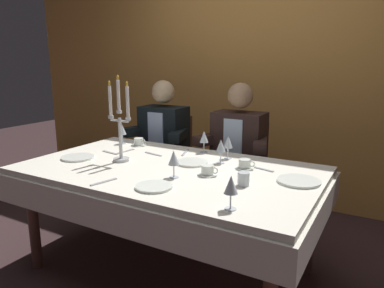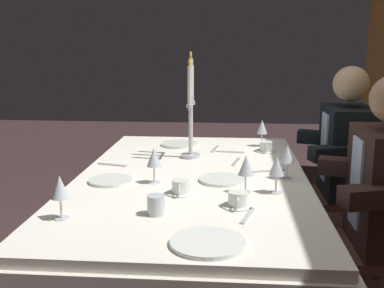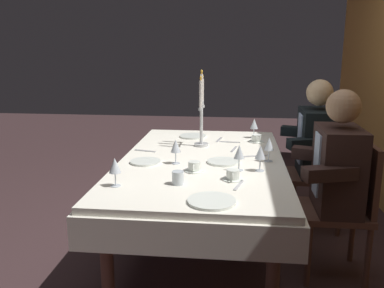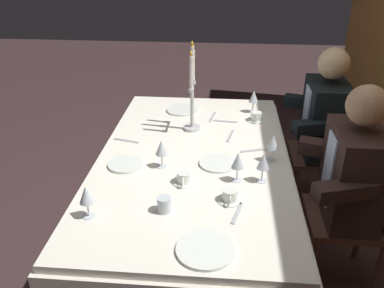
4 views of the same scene
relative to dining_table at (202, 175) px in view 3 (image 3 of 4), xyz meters
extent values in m
plane|color=#382627|center=(0.00, 0.00, -0.62)|extent=(12.00, 12.00, 0.00)
cube|color=white|center=(0.00, 0.00, 0.10)|extent=(1.90, 1.10, 0.04)
cube|color=white|center=(0.00, 0.00, -0.01)|extent=(1.94, 1.14, 0.18)
cylinder|color=brown|center=(-0.83, -0.43, -0.27)|extent=(0.07, 0.07, 0.70)
cylinder|color=brown|center=(0.83, -0.43, -0.27)|extent=(0.07, 0.07, 0.70)
cylinder|color=brown|center=(-0.83, 0.43, -0.27)|extent=(0.07, 0.07, 0.70)
cylinder|color=brown|center=(0.83, 0.43, -0.27)|extent=(0.07, 0.07, 0.70)
cylinder|color=silver|center=(-0.36, -0.04, 0.13)|extent=(0.11, 0.11, 0.02)
cylinder|color=silver|center=(-0.36, -0.04, 0.28)|extent=(0.02, 0.02, 0.28)
cylinder|color=silver|center=(-0.36, -0.04, 0.46)|extent=(0.04, 0.04, 0.02)
cylinder|color=white|center=(-0.36, -0.04, 0.57)|extent=(0.02, 0.02, 0.20)
ellipsoid|color=yellow|center=(-0.36, -0.04, 0.69)|extent=(0.02, 0.02, 0.03)
cylinder|color=silver|center=(-0.33, -0.04, 0.40)|extent=(0.07, 0.01, 0.01)
cylinder|color=silver|center=(-0.29, -0.04, 0.42)|extent=(0.04, 0.04, 0.02)
cylinder|color=white|center=(-0.29, -0.04, 0.53)|extent=(0.02, 0.02, 0.20)
ellipsoid|color=yellow|center=(-0.29, -0.04, 0.65)|extent=(0.02, 0.02, 0.03)
cylinder|color=silver|center=(-0.40, -0.04, 0.40)|extent=(0.07, 0.01, 0.01)
cylinder|color=silver|center=(-0.44, -0.04, 0.42)|extent=(0.04, 0.04, 0.02)
cylinder|color=white|center=(-0.44, -0.04, 0.53)|extent=(0.02, 0.02, 0.20)
ellipsoid|color=yellow|center=(-0.44, -0.04, 0.65)|extent=(0.02, 0.02, 0.03)
cylinder|color=white|center=(0.09, 0.15, 0.13)|extent=(0.22, 0.22, 0.01)
cylinder|color=white|center=(0.14, -0.37, 0.13)|extent=(0.20, 0.20, 0.01)
cylinder|color=white|center=(-0.68, -0.14, 0.13)|extent=(0.23, 0.23, 0.01)
cylinder|color=white|center=(0.81, 0.12, 0.13)|extent=(0.24, 0.24, 0.01)
cylinder|color=silver|center=(0.14, -0.16, 0.12)|extent=(0.06, 0.06, 0.00)
cylinder|color=silver|center=(0.14, -0.16, 0.16)|extent=(0.01, 0.01, 0.07)
cone|color=silver|center=(0.14, -0.16, 0.24)|extent=(0.07, 0.07, 0.08)
cylinder|color=maroon|center=(0.14, -0.16, 0.22)|extent=(0.04, 0.04, 0.03)
cylinder|color=silver|center=(-0.70, 0.38, 0.12)|extent=(0.06, 0.06, 0.00)
cylinder|color=silver|center=(-0.70, 0.38, 0.16)|extent=(0.01, 0.01, 0.07)
cone|color=silver|center=(-0.70, 0.38, 0.24)|extent=(0.07, 0.07, 0.08)
cylinder|color=maroon|center=(-0.70, 0.38, 0.22)|extent=(0.04, 0.04, 0.03)
cylinder|color=silver|center=(0.25, 0.38, 0.12)|extent=(0.06, 0.06, 0.00)
cylinder|color=silver|center=(0.25, 0.38, 0.16)|extent=(0.01, 0.01, 0.07)
cone|color=silver|center=(0.25, 0.38, 0.24)|extent=(0.07, 0.07, 0.08)
cylinder|color=maroon|center=(0.25, 0.38, 0.22)|extent=(0.04, 0.04, 0.03)
cylinder|color=silver|center=(0.62, -0.43, 0.12)|extent=(0.06, 0.06, 0.00)
cylinder|color=silver|center=(0.62, -0.43, 0.16)|extent=(0.01, 0.01, 0.07)
cone|color=silver|center=(0.62, -0.43, 0.24)|extent=(0.07, 0.07, 0.08)
cylinder|color=silver|center=(0.02, 0.45, 0.12)|extent=(0.06, 0.06, 0.00)
cylinder|color=silver|center=(0.02, 0.45, 0.16)|extent=(0.01, 0.01, 0.07)
cone|color=silver|center=(0.02, 0.45, 0.24)|extent=(0.07, 0.07, 0.08)
cylinder|color=maroon|center=(0.02, 0.45, 0.22)|extent=(0.04, 0.04, 0.03)
cylinder|color=silver|center=(0.25, 0.25, 0.12)|extent=(0.06, 0.06, 0.00)
cylinder|color=silver|center=(0.25, 0.25, 0.16)|extent=(0.01, 0.01, 0.07)
cone|color=silver|center=(0.25, 0.25, 0.24)|extent=(0.07, 0.07, 0.08)
cylinder|color=#E0D172|center=(0.25, 0.25, 0.22)|extent=(0.04, 0.04, 0.03)
cylinder|color=silver|center=(0.55, -0.09, 0.16)|extent=(0.07, 0.07, 0.08)
cylinder|color=white|center=(0.44, 0.21, 0.12)|extent=(0.12, 0.12, 0.01)
cylinder|color=white|center=(0.44, 0.21, 0.15)|extent=(0.08, 0.08, 0.05)
torus|color=white|center=(0.49, 0.21, 0.15)|extent=(0.04, 0.01, 0.04)
cylinder|color=white|center=(-0.55, 0.39, 0.12)|extent=(0.12, 0.12, 0.01)
cylinder|color=white|center=(-0.55, 0.39, 0.15)|extent=(0.08, 0.08, 0.05)
torus|color=white|center=(-0.50, 0.39, 0.15)|extent=(0.04, 0.01, 0.04)
cylinder|color=white|center=(0.29, -0.02, 0.12)|extent=(0.12, 0.12, 0.01)
cylinder|color=white|center=(0.29, -0.02, 0.15)|extent=(0.08, 0.08, 0.05)
torus|color=white|center=(0.34, -0.02, 0.15)|extent=(0.04, 0.01, 0.04)
cube|color=#B7B7BC|center=(-0.16, -0.43, 0.12)|extent=(0.06, 0.17, 0.01)
cube|color=#B7B7BC|center=(-0.09, 0.37, 0.12)|extent=(0.07, 0.19, 0.01)
cube|color=#B7B7BC|center=(-0.58, 0.09, 0.12)|extent=(0.17, 0.05, 0.01)
cube|color=#B7B7BC|center=(-0.51, 0.18, 0.12)|extent=(0.04, 0.17, 0.01)
cube|color=#B7B7BC|center=(0.54, 0.25, 0.12)|extent=(0.17, 0.06, 0.01)
cube|color=#B7B7BC|center=(-0.28, 0.22, 0.12)|extent=(0.17, 0.05, 0.01)
cylinder|color=brown|center=(-0.81, 0.70, -0.41)|extent=(0.04, 0.04, 0.42)
cylinder|color=brown|center=(-0.45, 0.70, -0.41)|extent=(0.04, 0.04, 0.42)
cylinder|color=brown|center=(-0.81, 1.06, -0.41)|extent=(0.04, 0.04, 0.42)
cylinder|color=brown|center=(-0.45, 1.06, -0.41)|extent=(0.04, 0.04, 0.42)
cube|color=brown|center=(-0.63, 0.88, -0.18)|extent=(0.42, 0.42, 0.04)
cube|color=brown|center=(-0.63, 1.07, 0.06)|extent=(0.38, 0.04, 0.44)
cube|color=black|center=(-0.63, 0.88, 0.11)|extent=(0.42, 0.26, 0.54)
cube|color=#AEC5ED|center=(-0.63, 0.75, 0.14)|extent=(0.16, 0.01, 0.40)
sphere|color=#D1AE82|center=(-0.63, 0.88, 0.51)|extent=(0.21, 0.21, 0.21)
cube|color=black|center=(-0.85, 0.78, 0.15)|extent=(0.19, 0.34, 0.08)
cube|color=black|center=(-0.41, 0.78, 0.15)|extent=(0.19, 0.34, 0.08)
cylinder|color=brown|center=(-0.05, 0.70, -0.41)|extent=(0.04, 0.04, 0.42)
cylinder|color=brown|center=(0.31, 0.70, -0.41)|extent=(0.04, 0.04, 0.42)
cylinder|color=brown|center=(-0.05, 1.06, -0.41)|extent=(0.04, 0.04, 0.42)
cylinder|color=brown|center=(0.31, 1.06, -0.41)|extent=(0.04, 0.04, 0.42)
cube|color=brown|center=(0.13, 0.88, -0.18)|extent=(0.42, 0.42, 0.04)
cube|color=brown|center=(0.13, 1.07, 0.06)|extent=(0.38, 0.04, 0.44)
cube|color=#301F1C|center=(0.13, 0.88, 0.11)|extent=(0.42, 0.26, 0.54)
cube|color=silver|center=(0.13, 0.75, 0.14)|extent=(0.16, 0.01, 0.40)
sphere|color=tan|center=(0.13, 0.88, 0.51)|extent=(0.21, 0.21, 0.21)
cube|color=#301F1C|center=(-0.09, 0.78, 0.15)|extent=(0.19, 0.34, 0.08)
cube|color=#301F1C|center=(0.35, 0.78, 0.15)|extent=(0.19, 0.34, 0.08)
camera|label=1|loc=(1.24, -1.88, 0.79)|focal=33.73mm
camera|label=2|loc=(2.22, 0.18, 0.75)|focal=44.41mm
camera|label=3|loc=(2.72, 0.23, 0.88)|focal=38.51mm
camera|label=4|loc=(2.10, 0.17, 1.27)|focal=38.38mm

